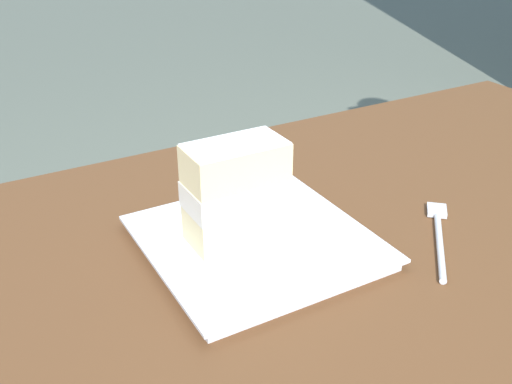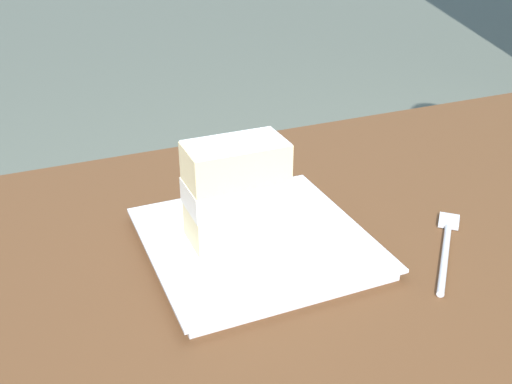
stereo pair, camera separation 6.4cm
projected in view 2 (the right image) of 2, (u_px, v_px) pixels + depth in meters
The scene contains 4 objects.
patio_table at pixel (317, 370), 0.63m from camera, with size 1.46×0.88×0.71m.
dessert_plate at pixel (256, 242), 0.67m from camera, with size 0.24×0.24×0.02m.
cake_slice at pixel (236, 191), 0.65m from camera, with size 0.11×0.07×0.12m.
dessert_fork at pixel (446, 245), 0.68m from camera, with size 0.13×0.14×0.01m.
Camera 2 is at (0.24, 0.41, 1.08)m, focal length 41.11 mm.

